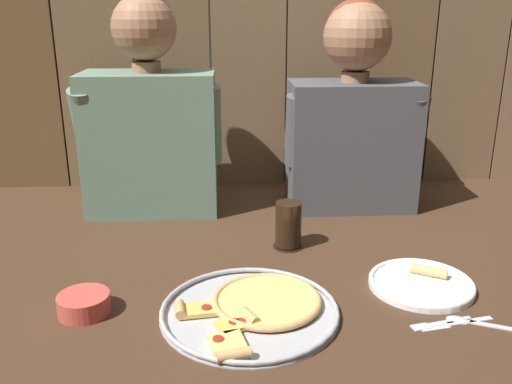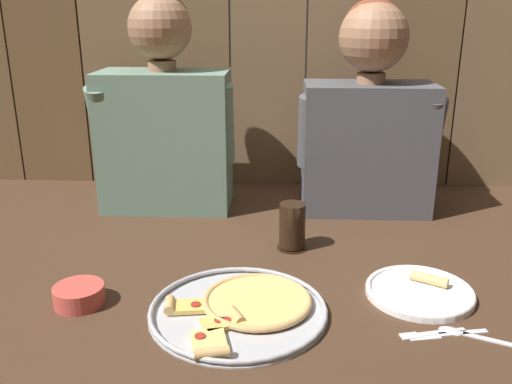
% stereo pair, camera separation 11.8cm
% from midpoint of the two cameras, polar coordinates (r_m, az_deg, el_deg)
% --- Properties ---
extents(ground_plane, '(3.20, 3.20, 0.00)m').
position_cam_midpoint_polar(ground_plane, '(1.22, -2.01, -9.56)').
color(ground_plane, '#422B1C').
extents(pizza_tray, '(0.36, 0.36, 0.03)m').
position_cam_midpoint_polar(pizza_tray, '(1.12, -3.33, -12.05)').
color(pizza_tray, '#B2B2B7').
rests_on(pizza_tray, ground).
extents(dinner_plate, '(0.23, 0.23, 0.03)m').
position_cam_midpoint_polar(dinner_plate, '(1.24, 14.25, -9.25)').
color(dinner_plate, white).
rests_on(dinner_plate, ground).
extents(drinking_glass, '(0.08, 0.08, 0.12)m').
position_cam_midpoint_polar(drinking_glass, '(1.38, 0.94, -3.54)').
color(drinking_glass, black).
rests_on(drinking_glass, ground).
extents(dipping_bowl, '(0.10, 0.10, 0.04)m').
position_cam_midpoint_polar(dipping_bowl, '(1.18, -20.33, -10.85)').
color(dipping_bowl, '#CC4C42').
rests_on(dipping_bowl, ground).
extents(table_fork, '(0.13, 0.05, 0.01)m').
position_cam_midpoint_polar(table_fork, '(1.12, 15.63, -13.10)').
color(table_fork, silver).
rests_on(table_fork, ground).
extents(table_knife, '(0.16, 0.05, 0.01)m').
position_cam_midpoint_polar(table_knife, '(1.13, 17.25, -12.97)').
color(table_knife, silver).
rests_on(table_knife, ground).
extents(table_spoon, '(0.14, 0.07, 0.01)m').
position_cam_midpoint_polar(table_spoon, '(1.14, 18.65, -12.67)').
color(table_spoon, silver).
rests_on(table_spoon, ground).
extents(diner_left, '(0.41, 0.22, 0.62)m').
position_cam_midpoint_polar(diner_left, '(1.62, -13.12, 7.69)').
color(diner_left, slate).
rests_on(diner_left, ground).
extents(diner_right, '(0.41, 0.21, 0.60)m').
position_cam_midpoint_polar(diner_right, '(1.63, 8.03, 8.14)').
color(diner_right, '#4C4C51').
rests_on(diner_right, ground).
extents(wooden_backdrop_wall, '(2.19, 0.03, 1.12)m').
position_cam_midpoint_polar(wooden_backdrop_wall, '(1.82, -2.77, 18.07)').
color(wooden_backdrop_wall, brown).
rests_on(wooden_backdrop_wall, ground).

